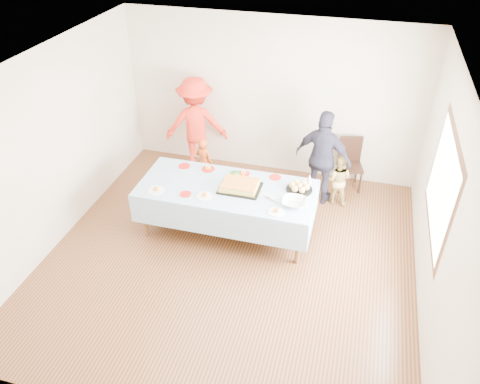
# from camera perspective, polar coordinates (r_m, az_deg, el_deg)

# --- Properties ---
(ground) EXTENTS (5.00, 5.00, 0.00)m
(ground) POSITION_cam_1_polar(r_m,az_deg,el_deg) (6.63, -1.17, -7.86)
(ground) COLOR #4C2715
(ground) RESTS_ON ground
(room_walls) EXTENTS (5.04, 5.04, 2.72)m
(room_walls) POSITION_cam_1_polar(r_m,az_deg,el_deg) (5.58, -0.83, 5.63)
(room_walls) COLOR #BFB59C
(room_walls) RESTS_ON ground
(party_table) EXTENTS (2.50, 1.10, 0.78)m
(party_table) POSITION_cam_1_polar(r_m,az_deg,el_deg) (6.63, -1.64, 0.16)
(party_table) COLOR #57341E
(party_table) RESTS_ON ground
(birthday_cake) EXTENTS (0.58, 0.45, 0.10)m
(birthday_cake) POSITION_cam_1_polar(r_m,az_deg,el_deg) (6.55, 0.00, 0.76)
(birthday_cake) COLOR black
(birthday_cake) RESTS_ON party_table
(rolls_tray) EXTENTS (0.37, 0.37, 0.11)m
(rolls_tray) POSITION_cam_1_polar(r_m,az_deg,el_deg) (6.57, 7.24, 0.59)
(rolls_tray) COLOR black
(rolls_tray) RESTS_ON party_table
(punch_bowl) EXTENTS (0.32, 0.32, 0.08)m
(punch_bowl) POSITION_cam_1_polar(r_m,az_deg,el_deg) (6.28, 6.59, -1.26)
(punch_bowl) COLOR silver
(punch_bowl) RESTS_ON party_table
(party_hat) EXTENTS (0.09, 0.09, 0.15)m
(party_hat) POSITION_cam_1_polar(r_m,az_deg,el_deg) (6.73, 8.46, 1.65)
(party_hat) COLOR white
(party_hat) RESTS_ON party_table
(fork_pile) EXTENTS (0.24, 0.18, 0.07)m
(fork_pile) POSITION_cam_1_polar(r_m,az_deg,el_deg) (6.34, 3.77, -0.77)
(fork_pile) COLOR white
(fork_pile) RESTS_ON party_table
(plate_red_far_a) EXTENTS (0.18, 0.18, 0.01)m
(plate_red_far_a) POSITION_cam_1_polar(r_m,az_deg,el_deg) (7.13, -6.81, 3.16)
(plate_red_far_a) COLOR red
(plate_red_far_a) RESTS_ON party_table
(plate_red_far_b) EXTENTS (0.20, 0.20, 0.01)m
(plate_red_far_b) POSITION_cam_1_polar(r_m,az_deg,el_deg) (7.02, -3.91, 2.81)
(plate_red_far_b) COLOR red
(plate_red_far_b) RESTS_ON party_table
(plate_red_far_c) EXTENTS (0.19, 0.19, 0.01)m
(plate_red_far_c) POSITION_cam_1_polar(r_m,az_deg,el_deg) (6.89, 0.43, 2.24)
(plate_red_far_c) COLOR red
(plate_red_far_c) RESTS_ON party_table
(plate_red_far_d) EXTENTS (0.17, 0.17, 0.01)m
(plate_red_far_d) POSITION_cam_1_polar(r_m,az_deg,el_deg) (6.83, 4.33, 1.81)
(plate_red_far_d) COLOR red
(plate_red_far_d) RESTS_ON party_table
(plate_red_near) EXTENTS (0.16, 0.16, 0.01)m
(plate_red_near) POSITION_cam_1_polar(r_m,az_deg,el_deg) (6.50, -6.67, -0.25)
(plate_red_near) COLOR red
(plate_red_near) RESTS_ON party_table
(plate_white_left) EXTENTS (0.23, 0.23, 0.01)m
(plate_white_left) POSITION_cam_1_polar(r_m,az_deg,el_deg) (6.63, -10.20, 0.18)
(plate_white_left) COLOR white
(plate_white_left) RESTS_ON party_table
(plate_white_mid) EXTENTS (0.22, 0.22, 0.01)m
(plate_white_mid) POSITION_cam_1_polar(r_m,az_deg,el_deg) (6.43, -4.38, -0.52)
(plate_white_mid) COLOR white
(plate_white_mid) RESTS_ON party_table
(plate_white_right) EXTENTS (0.21, 0.21, 0.01)m
(plate_white_right) POSITION_cam_1_polar(r_m,az_deg,el_deg) (6.13, 4.40, -2.46)
(plate_white_right) COLOR white
(plate_white_right) RESTS_ON party_table
(dining_chair) EXTENTS (0.47, 0.47, 0.88)m
(dining_chair) POSITION_cam_1_polar(r_m,az_deg,el_deg) (8.01, 13.25, 3.78)
(dining_chair) COLOR black
(dining_chair) RESTS_ON ground
(toddler_left) EXTENTS (0.36, 0.28, 0.88)m
(toddler_left) POSITION_cam_1_polar(r_m,az_deg,el_deg) (7.87, -4.40, 3.61)
(toddler_left) COLOR #C44D18
(toddler_left) RESTS_ON ground
(toddler_mid) EXTENTS (0.47, 0.39, 0.82)m
(toddler_mid) POSITION_cam_1_polar(r_m,az_deg,el_deg) (7.09, -0.62, -0.39)
(toddler_mid) COLOR #2B7226
(toddler_mid) RESTS_ON ground
(toddler_right) EXTENTS (0.44, 0.35, 0.86)m
(toddler_right) POSITION_cam_1_polar(r_m,az_deg,el_deg) (7.57, 11.86, 1.49)
(toddler_right) COLOR tan
(toddler_right) RESTS_ON ground
(adult_left) EXTENTS (1.22, 0.90, 1.68)m
(adult_left) POSITION_cam_1_polar(r_m,az_deg,el_deg) (8.23, -5.38, 8.22)
(adult_left) COLOR red
(adult_left) RESTS_ON ground
(adult_right) EXTENTS (0.99, 0.62, 1.57)m
(adult_right) POSITION_cam_1_polar(r_m,az_deg,el_deg) (7.39, 10.09, 4.06)
(adult_right) COLOR #2B2A3A
(adult_right) RESTS_ON ground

